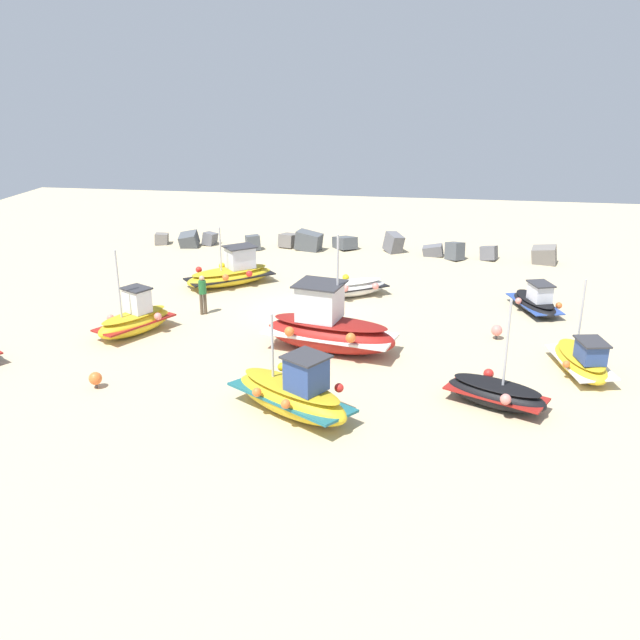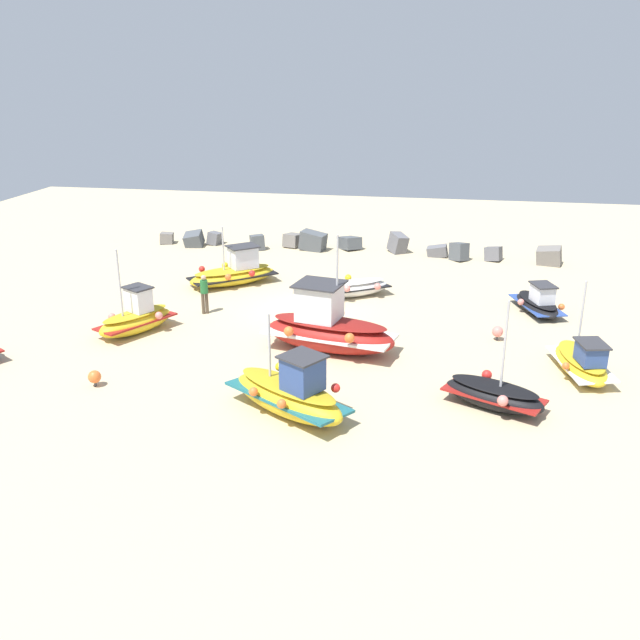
{
  "view_description": "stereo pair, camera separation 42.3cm",
  "coord_description": "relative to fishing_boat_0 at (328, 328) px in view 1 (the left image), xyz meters",
  "views": [
    {
      "loc": [
        5.27,
        -27.45,
        9.84
      ],
      "look_at": [
        1.38,
        -3.38,
        0.9
      ],
      "focal_mm": 38.72,
      "sensor_mm": 36.0,
      "label": 1
    },
    {
      "loc": [
        5.69,
        -27.38,
        9.84
      ],
      "look_at": [
        1.38,
        -3.38,
        0.9
      ],
      "focal_mm": 38.72,
      "sensor_mm": 36.0,
      "label": 2
    }
  ],
  "objects": [
    {
      "name": "breakwater_rocks",
      "position": [
        -1.09,
        14.47,
        -0.44
      ],
      "size": [
        22.94,
        3.01,
        1.34
      ],
      "color": "slate",
      "rests_on": "ground_plane"
    },
    {
      "name": "fishing_boat_6",
      "position": [
        8.83,
        -0.63,
        -0.39
      ],
      "size": [
        1.98,
        3.55,
        3.21
      ],
      "rotation": [
        0.0,
        0.0,
        4.92
      ],
      "color": "gold",
      "rests_on": "ground_plane"
    },
    {
      "name": "fishing_boat_2",
      "position": [
        5.76,
        -3.61,
        -0.43
      ],
      "size": [
        3.36,
        2.44,
        3.52
      ],
      "rotation": [
        0.0,
        0.0,
        2.7
      ],
      "color": "black",
      "rests_on": "ground_plane"
    },
    {
      "name": "mooring_buoy_1",
      "position": [
        -7.0,
        -4.39,
        -0.53
      ],
      "size": [
        0.43,
        0.43,
        0.55
      ],
      "color": "#3F3F42",
      "rests_on": "ground_plane"
    },
    {
      "name": "fishing_boat_3",
      "position": [
        -0.3,
        -5.14,
        -0.19
      ],
      "size": [
        4.38,
        3.54,
        3.07
      ],
      "rotation": [
        0.0,
        0.0,
        5.72
      ],
      "color": "gold",
      "rests_on": "ground_plane"
    },
    {
      "name": "mooring_buoy_0",
      "position": [
        6.23,
        2.12,
        -0.51
      ],
      "size": [
        0.43,
        0.43,
        0.58
      ],
      "color": "#3F3F42",
      "rests_on": "ground_plane"
    },
    {
      "name": "fishing_boat_1",
      "position": [
        -7.72,
        0.48,
        -0.27
      ],
      "size": [
        2.71,
        3.48,
        3.51
      ],
      "rotation": [
        0.0,
        0.0,
        1.06
      ],
      "color": "gold",
      "rests_on": "ground_plane"
    },
    {
      "name": "person_walking",
      "position": [
        -5.8,
        3.08,
        0.12
      ],
      "size": [
        0.32,
        0.32,
        1.7
      ],
      "rotation": [
        0.0,
        0.0,
        5.25
      ],
      "color": "brown",
      "rests_on": "ground_plane"
    },
    {
      "name": "fishing_boat_5",
      "position": [
        8.11,
        5.73,
        -0.44
      ],
      "size": [
        2.19,
        3.37,
        1.37
      ],
      "rotation": [
        0.0,
        0.0,
        5.04
      ],
      "color": "black",
      "rests_on": "ground_plane"
    },
    {
      "name": "fishing_boat_8",
      "position": [
        -5.81,
        7.39,
        -0.28
      ],
      "size": [
        4.31,
        3.99,
        2.87
      ],
      "rotation": [
        0.0,
        0.0,
        0.7
      ],
      "color": "gold",
      "rests_on": "ground_plane"
    },
    {
      "name": "ground_plane",
      "position": [
        -1.8,
        4.11,
        -0.87
      ],
      "size": [
        56.8,
        56.8,
        0.0
      ],
      "primitive_type": "plane",
      "color": "#C6B289"
    },
    {
      "name": "fishing_boat_4",
      "position": [
        0.15,
        6.58,
        -0.46
      ],
      "size": [
        3.44,
        2.87,
        0.87
      ],
      "rotation": [
        0.0,
        0.0,
        3.72
      ],
      "color": "white",
      "rests_on": "ground_plane"
    },
    {
      "name": "fishing_boat_0",
      "position": [
        0.0,
        0.0,
        0.0
      ],
      "size": [
        5.24,
        2.92,
        4.44
      ],
      "rotation": [
        0.0,
        0.0,
        2.94
      ],
      "color": "maroon",
      "rests_on": "ground_plane"
    }
  ]
}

